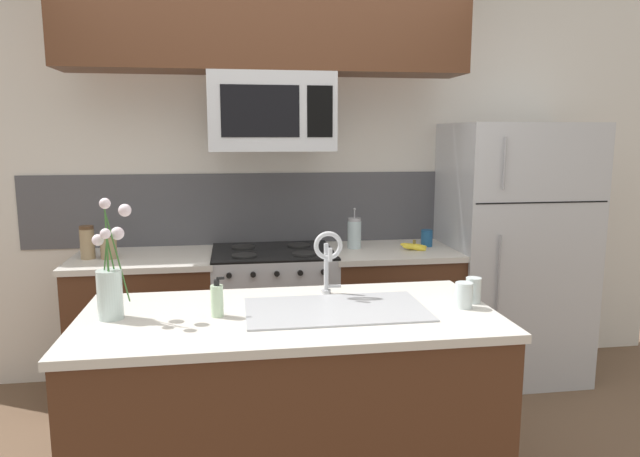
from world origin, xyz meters
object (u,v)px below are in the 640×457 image
object	(u,v)px
dish_soap_bottle	(217,300)
flower_vase	(110,285)
microwave	(271,113)
french_press	(354,233)
refrigerator	(511,252)
drinking_glass	(464,295)
banana_bunch	(414,247)
coffee_tin	(427,238)
storage_jar_medium	(109,246)
sink_faucet	(328,254)
storage_jar_tall	(87,242)
spare_glass	(473,290)
stove_range	(274,320)

from	to	relation	value
dish_soap_bottle	flower_vase	bearing A→B (deg)	174.93
microwave	french_press	bearing A→B (deg)	8.56
refrigerator	drinking_glass	size ratio (longest dim) A/B	15.51
refrigerator	banana_bunch	bearing A→B (deg)	-173.60
french_press	coffee_tin	world-z (taller)	french_press
microwave	dish_soap_bottle	size ratio (longest dim) A/B	4.51
storage_jar_medium	french_press	xyz separation A→B (m)	(1.52, 0.09, 0.02)
storage_jar_medium	sink_faucet	size ratio (longest dim) A/B	0.50
storage_jar_medium	coffee_tin	distance (m)	2.02
refrigerator	storage_jar_medium	world-z (taller)	refrigerator
coffee_tin	sink_faucet	size ratio (longest dim) A/B	0.36
sink_faucet	flower_vase	distance (m)	0.93
storage_jar_medium	banana_bunch	world-z (taller)	storage_jar_medium
refrigerator	sink_faucet	distance (m)	1.80
storage_jar_tall	flower_vase	xyz separation A→B (m)	(0.38, -1.20, 0.04)
sink_faucet	drinking_glass	size ratio (longest dim) A/B	2.76
drinking_glass	flower_vase	world-z (taller)	flower_vase
refrigerator	sink_faucet	xyz separation A→B (m)	(-1.44, -1.06, 0.25)
coffee_tin	drinking_glass	distance (m)	1.38
french_press	microwave	bearing A→B (deg)	-171.44
dish_soap_bottle	drinking_glass	distance (m)	1.04
microwave	banana_bunch	size ratio (longest dim) A/B	3.90
refrigerator	spare_glass	bearing A→B (deg)	-123.30
drinking_glass	spare_glass	size ratio (longest dim) A/B	0.99
drinking_glass	stove_range	bearing A→B (deg)	119.32
storage_jar_tall	coffee_tin	distance (m)	2.14
flower_vase	spare_glass	bearing A→B (deg)	-0.24
dish_soap_bottle	microwave	bearing A→B (deg)	75.78
storage_jar_tall	stove_range	bearing A→B (deg)	0.91
dish_soap_bottle	drinking_glass	xyz separation A→B (m)	(1.04, -0.04, -0.01)
sink_faucet	drinking_glass	distance (m)	0.62
storage_jar_tall	drinking_glass	bearing A→B (deg)	-34.84
storage_jar_tall	sink_faucet	distance (m)	1.65
spare_glass	flower_vase	size ratio (longest dim) A/B	0.23
coffee_tin	flower_vase	xyz separation A→B (m)	(-1.76, -1.27, 0.08)
stove_range	drinking_glass	world-z (taller)	drinking_glass
stove_range	dish_soap_bottle	size ratio (longest dim) A/B	5.64
storage_jar_tall	french_press	world-z (taller)	french_press
microwave	drinking_glass	size ratio (longest dim) A/B	6.72
refrigerator	drinking_glass	distance (m)	1.59
refrigerator	storage_jar_medium	bearing A→B (deg)	-178.92
banana_bunch	flower_vase	bearing A→B (deg)	-144.74
sink_faucet	flower_vase	world-z (taller)	flower_vase
microwave	french_press	size ratio (longest dim) A/B	2.79
banana_bunch	flower_vase	distance (m)	2.01
sink_faucet	dish_soap_bottle	size ratio (longest dim) A/B	1.85
microwave	coffee_tin	bearing A→B (deg)	3.94
refrigerator	banana_bunch	distance (m)	0.72
coffee_tin	banana_bunch	bearing A→B (deg)	-137.97
drinking_glass	microwave	bearing A→B (deg)	119.72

